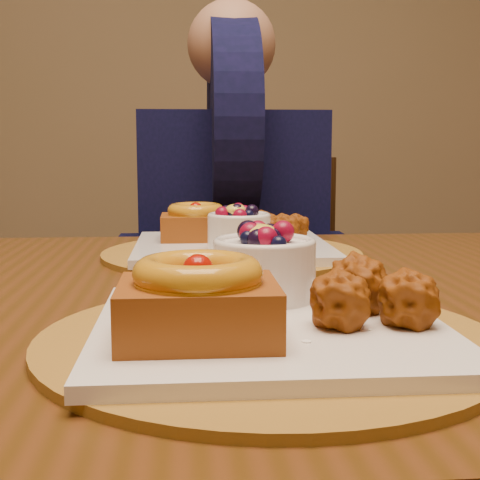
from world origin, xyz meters
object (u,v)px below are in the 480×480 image
at_px(dining_table, 245,353).
at_px(chair_far, 248,328).
at_px(place_setting_near, 264,310).
at_px(place_setting_far, 231,241).
at_px(diner, 232,196).

distance_m(dining_table, chair_far, 0.79).
bearing_deg(place_setting_near, chair_far, 85.50).
xyz_separation_m(place_setting_near, place_setting_far, (0.00, 0.43, -0.00)).
height_order(place_setting_far, chair_far, chair_far).
distance_m(place_setting_near, diner, 0.85).
distance_m(dining_table, diner, 0.65).
bearing_deg(place_setting_near, dining_table, 89.11).
bearing_deg(diner, place_setting_far, -92.60).
xyz_separation_m(dining_table, diner, (0.03, 0.64, 0.13)).
bearing_deg(diner, chair_far, 72.57).
distance_m(place_setting_far, chair_far, 0.63).
height_order(dining_table, place_setting_near, place_setting_near).
distance_m(place_setting_far, diner, 0.42).
bearing_deg(place_setting_far, dining_table, -89.36).
bearing_deg(place_setting_far, place_setting_near, -90.12).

